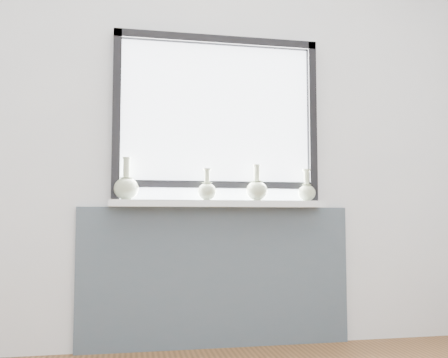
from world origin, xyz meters
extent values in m
cube|color=silver|center=(0.00, 1.81, 1.30)|extent=(3.60, 0.02, 2.60)
cube|color=#424D58|center=(0.00, 1.78, 0.43)|extent=(1.70, 0.03, 0.86)
cube|color=white|center=(0.00, 1.71, 0.88)|extent=(1.32, 0.18, 0.04)
cube|color=black|center=(-0.62, 1.76, 1.43)|extent=(0.05, 0.06, 1.05)
cube|color=black|center=(0.62, 1.76, 1.43)|extent=(0.05, 0.06, 1.05)
cube|color=black|center=(0.00, 1.76, 1.92)|extent=(1.30, 0.06, 0.05)
cube|color=black|center=(0.00, 1.76, 1.00)|extent=(1.20, 0.05, 0.04)
cube|color=white|center=(0.00, 1.79, 1.40)|extent=(1.20, 0.01, 1.00)
cylinder|color=#AAB893|center=(-0.56, 1.72, 0.90)|extent=(0.07, 0.07, 0.01)
ellipsoid|color=#AAB893|center=(-0.56, 1.72, 0.97)|extent=(0.15, 0.15, 0.13)
cone|color=#AAB893|center=(-0.56, 1.72, 1.02)|extent=(0.08, 0.08, 0.03)
cylinder|color=#AAB893|center=(-0.56, 1.72, 1.08)|extent=(0.04, 0.04, 0.13)
cylinder|color=#AAB893|center=(-0.56, 1.72, 1.15)|extent=(0.05, 0.05, 0.01)
cylinder|color=#AAB893|center=(-0.08, 1.68, 0.90)|extent=(0.05, 0.05, 0.01)
ellipsoid|color=#AAB893|center=(-0.08, 1.68, 0.95)|extent=(0.11, 0.11, 0.10)
cone|color=#AAB893|center=(-0.08, 1.68, 0.99)|extent=(0.06, 0.06, 0.03)
cylinder|color=#AAB893|center=(-0.08, 1.68, 1.04)|extent=(0.03, 0.03, 0.09)
cylinder|color=#AAB893|center=(-0.08, 1.68, 1.09)|extent=(0.05, 0.05, 0.01)
cylinder|color=#AAB893|center=(0.23, 1.68, 0.90)|extent=(0.06, 0.06, 0.01)
ellipsoid|color=#AAB893|center=(0.23, 1.68, 0.96)|extent=(0.13, 0.13, 0.12)
cone|color=#AAB893|center=(0.23, 1.68, 1.01)|extent=(0.07, 0.07, 0.03)
cylinder|color=#AAB893|center=(0.23, 1.68, 1.06)|extent=(0.04, 0.04, 0.11)
cylinder|color=#AAB893|center=(0.23, 1.68, 1.12)|extent=(0.05, 0.05, 0.01)
cylinder|color=#AAB893|center=(0.56, 1.69, 0.90)|extent=(0.05, 0.05, 0.01)
ellipsoid|color=#AAB893|center=(0.56, 1.69, 0.95)|extent=(0.11, 0.11, 0.10)
cone|color=#AAB893|center=(0.56, 1.69, 0.99)|extent=(0.06, 0.06, 0.03)
cylinder|color=#AAB893|center=(0.56, 1.69, 1.04)|extent=(0.03, 0.03, 0.10)
cylinder|color=#AAB893|center=(0.56, 1.69, 1.10)|extent=(0.05, 0.05, 0.01)
camera|label=1|loc=(-0.54, -1.30, 0.79)|focal=40.00mm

